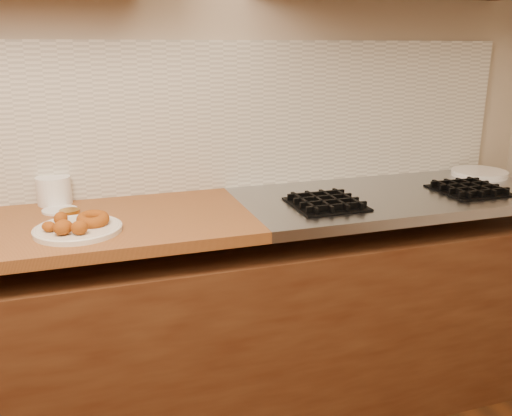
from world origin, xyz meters
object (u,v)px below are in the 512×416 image
(ring_donut, at_px, (93,219))
(plastic_tub, at_px, (54,190))
(plate_stack, at_px, (479,173))
(donut_plate, at_px, (78,229))

(ring_donut, relative_size, plastic_tub, 0.84)
(plastic_tub, xyz_separation_m, plate_stack, (1.86, -0.12, -0.04))
(plate_stack, bearing_deg, donut_plate, -172.05)
(donut_plate, xyz_separation_m, plastic_tub, (-0.08, 0.37, 0.04))
(donut_plate, distance_m, plate_stack, 1.80)
(plastic_tub, bearing_deg, donut_plate, -78.04)
(donut_plate, height_order, plate_stack, plate_stack)
(ring_donut, height_order, plate_stack, ring_donut)
(plastic_tub, bearing_deg, ring_donut, -70.40)
(ring_donut, bearing_deg, plate_stack, 7.74)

